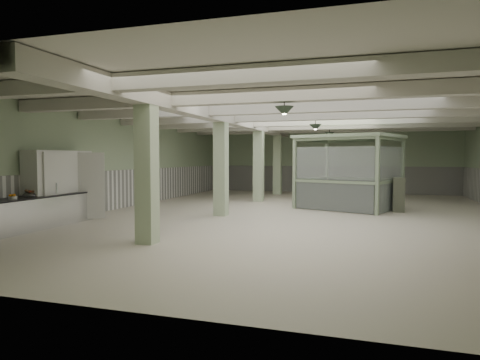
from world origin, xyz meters
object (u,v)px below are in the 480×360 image
(prep_counter, at_px, (24,214))
(filing_cabinet, at_px, (398,195))
(guard_booth, at_px, (349,160))
(walkin_cooler, at_px, (60,187))

(prep_counter, bearing_deg, filing_cabinet, 36.78)
(guard_booth, distance_m, filing_cabinet, 2.27)
(walkin_cooler, relative_size, filing_cabinet, 1.89)
(prep_counter, height_order, filing_cabinet, filing_cabinet)
(prep_counter, bearing_deg, walkin_cooler, 93.20)
(guard_booth, bearing_deg, filing_cabinet, 3.26)
(walkin_cooler, height_order, guard_booth, guard_booth)
(prep_counter, xyz_separation_m, filing_cabinet, (9.90, 7.40, 0.17))
(prep_counter, relative_size, walkin_cooler, 2.04)
(guard_booth, height_order, filing_cabinet, guard_booth)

